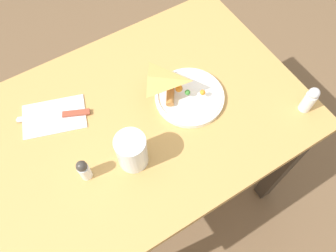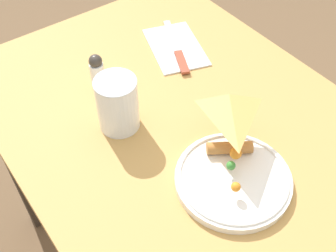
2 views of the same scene
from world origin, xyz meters
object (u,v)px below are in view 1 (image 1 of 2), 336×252
at_px(dining_table, 144,133).
at_px(milk_glass, 132,152).
at_px(plate_pizza, 189,96).
at_px(pepper_shaker, 84,170).
at_px(butter_knife, 58,115).
at_px(salt_shaker, 310,99).
at_px(napkin_folded, 54,116).

relative_size(dining_table, milk_glass, 8.43).
height_order(dining_table, plate_pizza, plate_pizza).
distance_m(plate_pizza, milk_glass, 0.27).
height_order(milk_glass, pepper_shaker, milk_glass).
xyz_separation_m(butter_knife, salt_shaker, (-0.66, 0.37, 0.04)).
bearing_deg(pepper_shaker, napkin_folded, -88.54).
height_order(plate_pizza, napkin_folded, plate_pizza).
distance_m(napkin_folded, salt_shaker, 0.77).
bearing_deg(napkin_folded, milk_glass, 118.92).
xyz_separation_m(napkin_folded, salt_shaker, (-0.67, 0.38, 0.05)).
height_order(plate_pizza, salt_shaker, salt_shaker).
relative_size(plate_pizza, butter_knife, 1.03).
xyz_separation_m(dining_table, salt_shaker, (-0.44, 0.24, 0.17)).
distance_m(napkin_folded, butter_knife, 0.01).
bearing_deg(milk_glass, butter_knife, -62.57).
xyz_separation_m(butter_knife, pepper_shaker, (0.01, 0.22, 0.04)).
bearing_deg(plate_pizza, pepper_shaker, 9.68).
distance_m(plate_pizza, butter_knife, 0.41).
bearing_deg(pepper_shaker, plate_pizza, -170.32).
xyz_separation_m(plate_pizza, pepper_shaker, (0.38, 0.07, 0.03)).
height_order(napkin_folded, butter_knife, butter_knife).
bearing_deg(plate_pizza, napkin_folded, -22.35).
xyz_separation_m(salt_shaker, pepper_shaker, (0.66, -0.15, -0.01)).
xyz_separation_m(milk_glass, napkin_folded, (0.14, -0.25, -0.05)).
distance_m(dining_table, napkin_folded, 0.29).
relative_size(milk_glass, salt_shaker, 1.20).
distance_m(butter_knife, salt_shaker, 0.76).
xyz_separation_m(plate_pizza, butter_knife, (0.38, -0.15, -0.01)).
relative_size(napkin_folded, salt_shaker, 2.18).
bearing_deg(butter_knife, plate_pizza, -178.04).
bearing_deg(plate_pizza, milk_glass, 20.29).
xyz_separation_m(dining_table, plate_pizza, (-0.16, 0.02, 0.13)).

